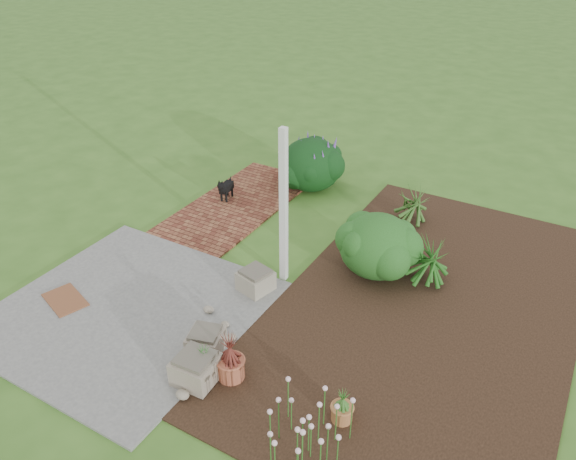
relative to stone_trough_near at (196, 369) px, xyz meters
The scene contains 19 objects.
ground 2.37m from the stone_trough_near, 101.72° to the left, with size 80.00×80.00×0.00m, color #386620.
concrete_patio 1.83m from the stone_trough_near, 161.92° to the left, with size 3.50×3.50×0.04m, color #61615F.
brick_path 4.62m from the stone_trough_near, 118.21° to the left, with size 1.60×3.50×0.04m, color #5F2B1E.
garden_bed 3.47m from the stone_trough_near, 54.33° to the left, with size 4.00×7.00×0.03m, color black.
veranda_post 2.64m from the stone_trough_near, 94.26° to the left, with size 0.10×0.10×2.50m, color white.
stone_trough_near is the anchor object (origin of this frame).
stone_trough_mid 0.51m from the stone_trough_near, 114.22° to the left, with size 0.43×0.43×0.29m, color gray.
stone_trough_far 1.95m from the stone_trough_near, 101.19° to the left, with size 0.45×0.45×0.30m, color gray.
coir_doormat 2.68m from the stone_trough_near, behind, with size 0.70×0.45×0.02m, color brown.
black_dog 4.75m from the stone_trough_near, 121.34° to the left, with size 0.20×0.52×0.45m.
cream_ceramic_urn 6.16m from the stone_trough_near, 109.80° to the left, with size 0.34×0.34×0.46m, color beige.
evergreen_shrub 3.44m from the stone_trough_near, 73.01° to the left, with size 1.19×1.19×1.01m, color #163B0D.
agapanthus_clump_back 3.85m from the stone_trough_near, 62.93° to the left, with size 0.95×0.95×0.86m, color #173E12, non-canonical shape.
agapanthus_clump_front 5.20m from the stone_trough_near, 79.53° to the left, with size 0.89×0.89×0.79m, color #144315, non-canonical shape.
pink_flower_patch 1.69m from the stone_trough_near, ahead, with size 1.07×1.07×0.69m, color #113D0F, non-canonical shape.
terracotta_pot_bronze 0.42m from the stone_trough_near, 37.78° to the left, with size 0.34×0.34×0.27m, color #A75538.
terracotta_pot_small_left 1.84m from the stone_trough_near, 10.91° to the left, with size 0.25×0.25×0.20m, color #A86839.
terracotta_pot_small_right 0.13m from the stone_trough_near, 70.04° to the left, with size 0.27×0.27×0.22m, color #A35F37.
purple_flowering_bush 5.62m from the stone_trough_near, 103.70° to the left, with size 1.26×1.26×1.07m, color black.
Camera 1 is at (3.97, -6.07, 5.20)m, focal length 35.00 mm.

